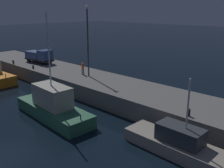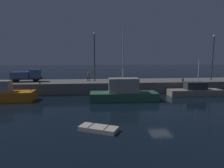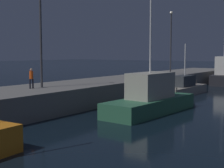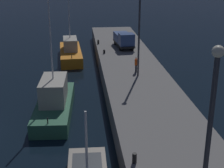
{
  "view_description": "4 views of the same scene",
  "coord_description": "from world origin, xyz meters",
  "px_view_note": "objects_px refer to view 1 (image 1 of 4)",
  "views": [
    {
      "loc": [
        18.24,
        -6.6,
        10.97
      ],
      "look_at": [
        -1.82,
        14.38,
        2.39
      ],
      "focal_mm": 41.11,
      "sensor_mm": 36.0,
      "label": 1
    },
    {
      "loc": [
        -7.93,
        -21.02,
        6.48
      ],
      "look_at": [
        -4.64,
        11.58,
        1.98
      ],
      "focal_mm": 30.26,
      "sensor_mm": 36.0,
      "label": 2
    },
    {
      "loc": [
        -28.04,
        -6.51,
        5.18
      ],
      "look_at": [
        -2.32,
        11.84,
        2.16
      ],
      "focal_mm": 53.28,
      "sensor_mm": 36.0,
      "label": 3
    },
    {
      "loc": [
        26.43,
        9.61,
        13.64
      ],
      "look_at": [
        -4.98,
        12.74,
        2.16
      ],
      "focal_mm": 54.13,
      "sensor_mm": 36.0,
      "label": 4
    }
  ],
  "objects_px": {
    "dockworker": "(83,68)",
    "bollard_central": "(13,62)",
    "fishing_boat_orange": "(179,144)",
    "lamp_post_west": "(88,37)",
    "utility_truck": "(39,56)",
    "fishing_trawler_red": "(53,106)",
    "bollard_east": "(33,67)",
    "bollard_west": "(189,112)"
  },
  "relations": [
    {
      "from": "lamp_post_west",
      "to": "dockworker",
      "type": "bearing_deg",
      "value": -179.1
    },
    {
      "from": "fishing_boat_orange",
      "to": "dockworker",
      "type": "height_order",
      "value": "fishing_boat_orange"
    },
    {
      "from": "fishing_trawler_red",
      "to": "utility_truck",
      "type": "xyz_separation_m",
      "value": [
        -17.12,
        8.88,
        1.99
      ]
    },
    {
      "from": "utility_truck",
      "to": "bollard_west",
      "type": "relative_size",
      "value": 8.82
    },
    {
      "from": "fishing_boat_orange",
      "to": "bollard_west",
      "type": "xyz_separation_m",
      "value": [
        -0.85,
        2.91,
        1.54
      ]
    },
    {
      "from": "utility_truck",
      "to": "bollard_east",
      "type": "xyz_separation_m",
      "value": [
        3.13,
        -3.06,
        -0.94
      ]
    },
    {
      "from": "bollard_east",
      "to": "bollard_west",
      "type": "bearing_deg",
      "value": -0.4
    },
    {
      "from": "bollard_west",
      "to": "bollard_central",
      "type": "xyz_separation_m",
      "value": [
        -31.84,
        -0.26,
        -0.02
      ]
    },
    {
      "from": "dockworker",
      "to": "bollard_central",
      "type": "height_order",
      "value": "dockworker"
    },
    {
      "from": "dockworker",
      "to": "bollard_east",
      "type": "xyz_separation_m",
      "value": [
        -8.48,
        -2.87,
        -0.74
      ]
    },
    {
      "from": "bollard_central",
      "to": "lamp_post_west",
      "type": "bearing_deg",
      "value": 12.26
    },
    {
      "from": "bollard_west",
      "to": "bollard_east",
      "type": "xyz_separation_m",
      "value": [
        -26.18,
        0.18,
        -0.07
      ]
    },
    {
      "from": "fishing_trawler_red",
      "to": "bollard_central",
      "type": "distance_m",
      "value": 20.4
    },
    {
      "from": "utility_truck",
      "to": "bollard_central",
      "type": "bearing_deg",
      "value": -125.8
    },
    {
      "from": "fishing_boat_orange",
      "to": "utility_truck",
      "type": "bearing_deg",
      "value": 168.47
    },
    {
      "from": "bollard_central",
      "to": "bollard_east",
      "type": "distance_m",
      "value": 5.67
    },
    {
      "from": "fishing_trawler_red",
      "to": "bollard_west",
      "type": "relative_size",
      "value": 16.56
    },
    {
      "from": "fishing_trawler_red",
      "to": "bollard_central",
      "type": "xyz_separation_m",
      "value": [
        -19.64,
        5.38,
        1.1
      ]
    },
    {
      "from": "dockworker",
      "to": "lamp_post_west",
      "type": "bearing_deg",
      "value": 0.9
    },
    {
      "from": "fishing_boat_orange",
      "to": "bollard_central",
      "type": "bearing_deg",
      "value": 175.36
    },
    {
      "from": "fishing_boat_orange",
      "to": "lamp_post_west",
      "type": "distance_m",
      "value": 19.49
    },
    {
      "from": "fishing_trawler_red",
      "to": "utility_truck",
      "type": "bearing_deg",
      "value": 152.58
    },
    {
      "from": "fishing_trawler_red",
      "to": "fishing_boat_orange",
      "type": "height_order",
      "value": "fishing_trawler_red"
    },
    {
      "from": "utility_truck",
      "to": "dockworker",
      "type": "relative_size",
      "value": 3.28
    },
    {
      "from": "fishing_boat_orange",
      "to": "bollard_east",
      "type": "height_order",
      "value": "fishing_boat_orange"
    },
    {
      "from": "fishing_trawler_red",
      "to": "fishing_boat_orange",
      "type": "distance_m",
      "value": 13.33
    },
    {
      "from": "fishing_boat_orange",
      "to": "lamp_post_west",
      "type": "relative_size",
      "value": 0.99
    },
    {
      "from": "fishing_boat_orange",
      "to": "utility_truck",
      "type": "height_order",
      "value": "fishing_boat_orange"
    },
    {
      "from": "lamp_post_west",
      "to": "dockworker",
      "type": "relative_size",
      "value": 5.34
    },
    {
      "from": "lamp_post_west",
      "to": "bollard_central",
      "type": "xyz_separation_m",
      "value": [
        -15.33,
        -3.33,
        -5.05
      ]
    },
    {
      "from": "dockworker",
      "to": "bollard_central",
      "type": "xyz_separation_m",
      "value": [
        -14.13,
        -3.31,
        -0.69
      ]
    },
    {
      "from": "fishing_trawler_red",
      "to": "bollard_east",
      "type": "bearing_deg",
      "value": 157.4
    },
    {
      "from": "fishing_trawler_red",
      "to": "dockworker",
      "type": "relative_size",
      "value": 6.16
    },
    {
      "from": "bollard_central",
      "to": "utility_truck",
      "type": "bearing_deg",
      "value": 54.2
    },
    {
      "from": "fishing_trawler_red",
      "to": "bollard_west",
      "type": "xyz_separation_m",
      "value": [
        12.19,
        5.64,
        1.12
      ]
    },
    {
      "from": "fishing_trawler_red",
      "to": "bollard_east",
      "type": "distance_m",
      "value": 15.19
    },
    {
      "from": "dockworker",
      "to": "bollard_east",
      "type": "distance_m",
      "value": 8.98
    },
    {
      "from": "dockworker",
      "to": "utility_truck",
      "type": "bearing_deg",
      "value": 179.07
    },
    {
      "from": "fishing_boat_orange",
      "to": "bollard_east",
      "type": "xyz_separation_m",
      "value": [
        -27.02,
        3.09,
        1.47
      ]
    },
    {
      "from": "lamp_post_west",
      "to": "bollard_east",
      "type": "height_order",
      "value": "lamp_post_west"
    },
    {
      "from": "utility_truck",
      "to": "bollard_west",
      "type": "distance_m",
      "value": 29.5
    },
    {
      "from": "fishing_boat_orange",
      "to": "dockworker",
      "type": "xyz_separation_m",
      "value": [
        -18.55,
        5.96,
        2.21
      ]
    }
  ]
}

